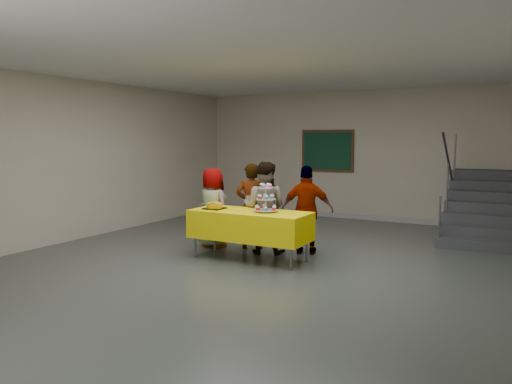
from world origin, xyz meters
TOP-DOWN VIEW (x-y plane):
  - room_shell at (0.00, 0.02)m, footprint 10.00×10.04m
  - bake_table at (-0.37, 0.34)m, footprint 1.88×0.78m
  - cupcake_stand at (-0.11, 0.38)m, footprint 0.38×0.38m
  - bear_cake at (-0.98, 0.28)m, footprint 0.32×0.36m
  - schoolchild_a at (-1.40, 0.85)m, footprint 0.77×0.60m
  - schoolchild_b at (-0.74, 1.06)m, footprint 0.63×0.53m
  - schoolchild_c at (-0.39, 0.86)m, footprint 0.83×0.70m
  - schoolchild_d at (0.26, 1.13)m, footprint 0.92×0.59m
  - staircase at (2.70, 4.13)m, footprint 1.30×2.40m
  - noticeboard at (-0.83, 4.96)m, footprint 1.30×0.05m

SIDE VIEW (x-z plane):
  - staircase at x=2.70m, z-range -0.53..1.51m
  - bake_table at x=-0.37m, z-range 0.17..0.94m
  - schoolchild_a at x=-1.40m, z-range 0.00..1.39m
  - schoolchild_d at x=0.26m, z-range 0.00..1.46m
  - schoolchild_b at x=-0.74m, z-range 0.00..1.48m
  - schoolchild_c at x=-0.39m, z-range 0.00..1.52m
  - bear_cake at x=-0.98m, z-range 0.77..0.89m
  - cupcake_stand at x=-0.11m, z-range 0.73..1.17m
  - noticeboard at x=-0.83m, z-range 1.10..2.10m
  - room_shell at x=0.00m, z-range 0.62..3.64m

